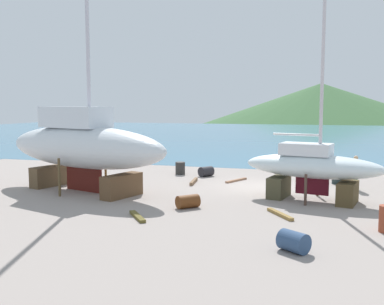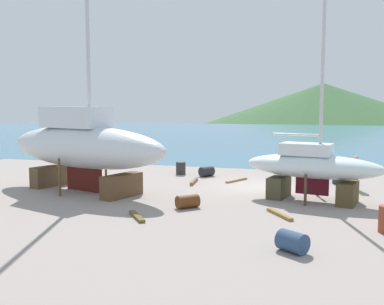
{
  "view_description": "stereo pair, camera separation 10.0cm",
  "coord_description": "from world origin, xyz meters",
  "px_view_note": "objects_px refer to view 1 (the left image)",
  "views": [
    {
      "loc": [
        3.13,
        -22.55,
        4.23
      ],
      "look_at": [
        -2.6,
        -3.06,
        2.04
      ],
      "focal_mm": 40.98,
      "sensor_mm": 36.0,
      "label": 1
    },
    {
      "loc": [
        3.23,
        -22.52,
        4.23
      ],
      "look_at": [
        -2.6,
        -3.06,
        2.04
      ],
      "focal_mm": 40.98,
      "sensor_mm": 36.0,
      "label": 2
    }
  ],
  "objects_px": {
    "barrel_by_slipway": "(294,242)",
    "barrel_tipped_center": "(180,168)",
    "barrel_rust_mid": "(188,201)",
    "sailboat_small_center": "(82,145)",
    "sailboat_far_slipway": "(312,167)",
    "barrel_blue_faded": "(206,171)",
    "barrel_ochre": "(337,176)",
    "worker": "(355,172)"
  },
  "relations": [
    {
      "from": "barrel_ochre",
      "to": "barrel_blue_faded",
      "type": "bearing_deg",
      "value": 176.57
    },
    {
      "from": "barrel_ochre",
      "to": "barrel_rust_mid",
      "type": "xyz_separation_m",
      "value": [
        -6.13,
        -7.66,
        -0.18
      ]
    },
    {
      "from": "worker",
      "to": "barrel_ochre",
      "type": "relative_size",
      "value": 1.89
    },
    {
      "from": "sailboat_small_center",
      "to": "barrel_ochre",
      "type": "distance_m",
      "value": 13.54
    },
    {
      "from": "barrel_blue_faded",
      "to": "barrel_tipped_center",
      "type": "relative_size",
      "value": 1.1
    },
    {
      "from": "barrel_ochre",
      "to": "barrel_rust_mid",
      "type": "height_order",
      "value": "barrel_ochre"
    },
    {
      "from": "barrel_tipped_center",
      "to": "barrel_by_slipway",
      "type": "bearing_deg",
      "value": -59.31
    },
    {
      "from": "barrel_ochre",
      "to": "barrel_by_slipway",
      "type": "distance_m",
      "value": 12.13
    },
    {
      "from": "barrel_rust_mid",
      "to": "worker",
      "type": "bearing_deg",
      "value": 41.87
    },
    {
      "from": "sailboat_far_slipway",
      "to": "barrel_rust_mid",
      "type": "height_order",
      "value": "sailboat_far_slipway"
    },
    {
      "from": "sailboat_far_slipway",
      "to": "barrel_blue_faded",
      "type": "distance_m",
      "value": 8.15
    },
    {
      "from": "sailboat_far_slipway",
      "to": "worker",
      "type": "height_order",
      "value": "sailboat_far_slipway"
    },
    {
      "from": "barrel_ochre",
      "to": "worker",
      "type": "bearing_deg",
      "value": -60.78
    },
    {
      "from": "barrel_ochre",
      "to": "barrel_tipped_center",
      "type": "distance_m",
      "value": 9.22
    },
    {
      "from": "sailboat_small_center",
      "to": "barrel_blue_faded",
      "type": "distance_m",
      "value": 7.97
    },
    {
      "from": "sailboat_small_center",
      "to": "worker",
      "type": "relative_size",
      "value": 10.33
    },
    {
      "from": "barrel_blue_faded",
      "to": "barrel_by_slipway",
      "type": "height_order",
      "value": "barrel_by_slipway"
    },
    {
      "from": "barrel_rust_mid",
      "to": "barrel_tipped_center",
      "type": "distance_m",
      "value": 8.97
    },
    {
      "from": "sailboat_small_center",
      "to": "barrel_tipped_center",
      "type": "xyz_separation_m",
      "value": [
        2.97,
        6.43,
        -1.93
      ]
    },
    {
      "from": "barrel_rust_mid",
      "to": "barrel_by_slipway",
      "type": "height_order",
      "value": "barrel_by_slipway"
    },
    {
      "from": "barrel_by_slipway",
      "to": "sailboat_far_slipway",
      "type": "bearing_deg",
      "value": 87.36
    },
    {
      "from": "barrel_ochre",
      "to": "barrel_blue_faded",
      "type": "relative_size",
      "value": 1.09
    },
    {
      "from": "barrel_by_slipway",
      "to": "barrel_rust_mid",
      "type": "bearing_deg",
      "value": 136.08
    },
    {
      "from": "worker",
      "to": "sailboat_far_slipway",
      "type": "bearing_deg",
      "value": 71.65
    },
    {
      "from": "barrel_blue_faded",
      "to": "barrel_by_slipway",
      "type": "bearing_deg",
      "value": -64.84
    },
    {
      "from": "sailboat_far_slipway",
      "to": "barrel_ochre",
      "type": "distance_m",
      "value": 4.99
    },
    {
      "from": "sailboat_small_center",
      "to": "barrel_blue_faded",
      "type": "relative_size",
      "value": 21.28
    },
    {
      "from": "barrel_ochre",
      "to": "barrel_by_slipway",
      "type": "height_order",
      "value": "barrel_ochre"
    },
    {
      "from": "barrel_ochre",
      "to": "sailboat_small_center",
      "type": "bearing_deg",
      "value": -155.03
    },
    {
      "from": "sailboat_small_center",
      "to": "worker",
      "type": "height_order",
      "value": "sailboat_small_center"
    },
    {
      "from": "sailboat_small_center",
      "to": "barrel_by_slipway",
      "type": "xyz_separation_m",
      "value": [
        10.56,
        -6.36,
        -2.0
      ]
    },
    {
      "from": "barrel_by_slipway",
      "to": "barrel_tipped_center",
      "type": "xyz_separation_m",
      "value": [
        -7.59,
        12.79,
        0.07
      ]
    },
    {
      "from": "sailboat_far_slipway",
      "to": "barrel_by_slipway",
      "type": "xyz_separation_m",
      "value": [
        -0.34,
        -7.31,
        -1.21
      ]
    },
    {
      "from": "barrel_blue_faded",
      "to": "barrel_tipped_center",
      "type": "height_order",
      "value": "barrel_tipped_center"
    },
    {
      "from": "barrel_rust_mid",
      "to": "barrel_by_slipway",
      "type": "xyz_separation_m",
      "value": [
        4.53,
        -4.37,
        0.03
      ]
    },
    {
      "from": "barrel_rust_mid",
      "to": "barrel_by_slipway",
      "type": "distance_m",
      "value": 6.3
    },
    {
      "from": "worker",
      "to": "sailboat_small_center",
      "type": "bearing_deg",
      "value": 31.9
    },
    {
      "from": "sailboat_far_slipway",
      "to": "barrel_ochre",
      "type": "height_order",
      "value": "sailboat_far_slipway"
    },
    {
      "from": "sailboat_small_center",
      "to": "barrel_ochre",
      "type": "bearing_deg",
      "value": 42.53
    },
    {
      "from": "barrel_blue_faded",
      "to": "barrel_tipped_center",
      "type": "bearing_deg",
      "value": 169.45
    },
    {
      "from": "barrel_blue_faded",
      "to": "barrel_tipped_center",
      "type": "distance_m",
      "value": 1.77
    },
    {
      "from": "worker",
      "to": "barrel_by_slipway",
      "type": "xyz_separation_m",
      "value": [
        -2.4,
        -10.58,
        -0.59
      ]
    }
  ]
}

